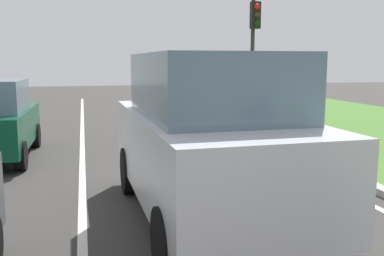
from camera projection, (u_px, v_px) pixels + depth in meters
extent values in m
plane|color=#383533|center=(113.00, 154.00, 10.37)|extent=(60.00, 60.00, 0.00)
cube|color=silver|center=(82.00, 155.00, 10.20)|extent=(0.12, 32.00, 0.01)
cube|color=silver|center=(254.00, 147.00, 11.23)|extent=(0.12, 32.00, 0.01)
cube|color=#9E9B93|center=(273.00, 144.00, 11.34)|extent=(0.24, 48.00, 0.12)
cube|color=silver|center=(206.00, 154.00, 5.95)|extent=(2.00, 4.54, 1.10)
cube|color=slate|center=(210.00, 85.00, 5.66)|extent=(1.76, 2.74, 0.80)
cylinder|color=black|center=(129.00, 171.00, 7.26)|extent=(0.24, 0.76, 0.76)
cylinder|color=black|center=(228.00, 164.00, 7.72)|extent=(0.24, 0.76, 0.76)
cylinder|color=black|center=(167.00, 244.00, 4.34)|extent=(0.24, 0.76, 0.76)
cylinder|color=black|center=(323.00, 227.00, 4.80)|extent=(0.24, 0.76, 0.76)
cylinder|color=black|center=(35.00, 135.00, 11.19)|extent=(0.23, 0.60, 0.60)
cylinder|color=black|center=(20.00, 156.00, 8.76)|extent=(0.23, 0.60, 0.60)
cylinder|color=#2D2D2D|center=(252.00, 61.00, 15.40)|extent=(0.14, 0.14, 4.38)
cube|color=black|center=(255.00, 15.00, 14.98)|extent=(0.32, 0.24, 0.90)
sphere|color=red|center=(257.00, 6.00, 14.81)|extent=(0.20, 0.20, 0.20)
sphere|color=#382B0C|center=(257.00, 15.00, 14.85)|extent=(0.20, 0.20, 0.20)
sphere|color=black|center=(257.00, 23.00, 14.90)|extent=(0.20, 0.20, 0.20)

